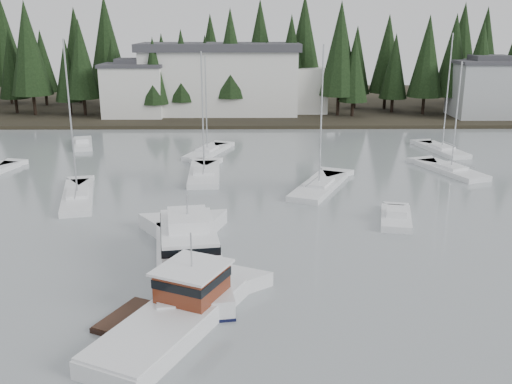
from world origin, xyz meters
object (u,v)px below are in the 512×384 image
(sailboat_2, at_px, (319,188))
(sailboat_9, at_px, (451,172))
(sailboat_5, at_px, (442,151))
(lobster_boat_brown, at_px, (175,316))
(sailboat_1, at_px, (204,176))
(harbor_inn, at_px, (233,79))
(runabout_1, at_px, (396,220))
(sailboat_0, at_px, (207,153))
(runabout_3, at_px, (83,145))
(sailboat_4, at_px, (78,198))
(house_east_a, at_px, (487,88))
(house_west, at_px, (134,89))
(cabin_cruiser_center, at_px, (189,258))

(sailboat_2, xyz_separation_m, sailboat_9, (13.93, 5.75, -0.01))
(sailboat_9, bearing_deg, sailboat_5, -33.26)
(lobster_boat_brown, bearing_deg, sailboat_1, 27.06)
(sailboat_1, bearing_deg, sailboat_2, -115.23)
(harbor_inn, bearing_deg, runabout_1, -74.92)
(sailboat_0, height_order, runabout_1, sailboat_0)
(sailboat_5, distance_m, sailboat_9, 9.76)
(runabout_1, relative_size, runabout_3, 0.82)
(sailboat_0, distance_m, sailboat_2, 18.18)
(sailboat_5, bearing_deg, sailboat_0, 79.60)
(lobster_boat_brown, distance_m, sailboat_9, 38.32)
(sailboat_5, relative_size, sailboat_9, 1.21)
(harbor_inn, distance_m, sailboat_1, 38.45)
(sailboat_4, xyz_separation_m, sailboat_9, (34.82, 8.76, -0.02))
(house_east_a, height_order, sailboat_9, sailboat_9)
(sailboat_0, bearing_deg, sailboat_4, 169.78)
(house_west, bearing_deg, cabin_cruiser_center, -75.99)
(house_west, bearing_deg, house_east_a, -1.06)
(house_east_a, xyz_separation_m, harbor_inn, (-38.96, 4.34, 0.87))
(sailboat_4, height_order, sailboat_9, sailboat_4)
(sailboat_2, bearing_deg, sailboat_5, -22.80)
(sailboat_9, xyz_separation_m, runabout_1, (-9.13, -14.58, 0.07))
(sailboat_9, bearing_deg, runabout_1, 127.50)
(sailboat_4, bearing_deg, harbor_inn, -28.60)
(cabin_cruiser_center, height_order, sailboat_4, sailboat_4)
(house_west, height_order, lobster_boat_brown, house_west)
(sailboat_1, bearing_deg, sailboat_5, -70.79)
(sailboat_9, bearing_deg, sailboat_2, 91.97)
(sailboat_0, bearing_deg, sailboat_9, -89.89)
(lobster_boat_brown, relative_size, sailboat_9, 0.93)
(harbor_inn, xyz_separation_m, lobster_boat_brown, (-0.93, -66.64, -5.20))
(harbor_inn, bearing_deg, sailboat_5, -47.25)
(house_east_a, relative_size, sailboat_5, 0.76)
(house_east_a, distance_m, sailboat_9, 36.39)
(house_west, distance_m, runabout_1, 56.09)
(runabout_3, bearing_deg, lobster_boat_brown, -174.50)
(runabout_3, bearing_deg, house_west, -23.02)
(sailboat_5, bearing_deg, house_east_a, -43.60)
(sailboat_4, bearing_deg, runabout_3, 0.81)
(sailboat_9, bearing_deg, house_east_a, -46.85)
(house_east_a, xyz_separation_m, runabout_1, (-25.15, -46.89, -4.77))
(lobster_boat_brown, bearing_deg, sailboat_2, 3.21)
(sailboat_0, bearing_deg, runabout_1, -126.42)
(house_east_a, height_order, sailboat_4, sailboat_4)
(sailboat_9, height_order, runabout_1, sailboat_9)
(sailboat_0, relative_size, sailboat_4, 0.84)
(cabin_cruiser_center, xyz_separation_m, sailboat_1, (-0.83, 22.11, -0.75))
(house_east_a, distance_m, cabin_cruiser_center, 68.64)
(sailboat_2, bearing_deg, sailboat_0, 61.49)
(harbor_inn, xyz_separation_m, sailboat_0, (-2.14, -28.03, -5.71))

